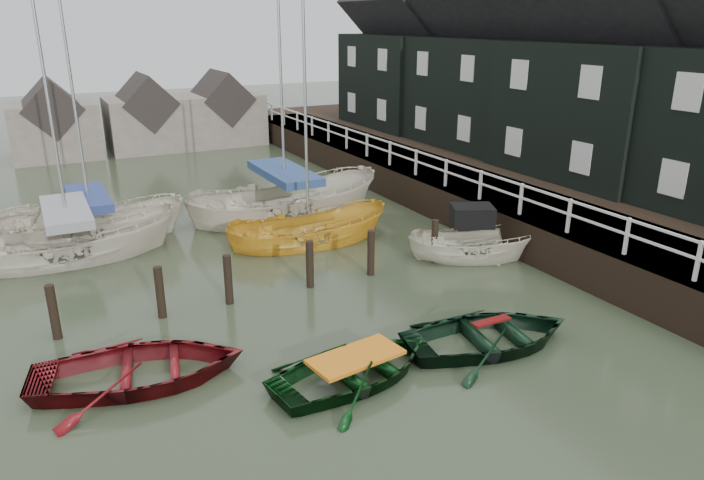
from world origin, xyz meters
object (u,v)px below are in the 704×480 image
sailboat_a (73,256)px  rowboat_green (356,379)px  sailboat_c (309,242)px  rowboat_red (141,382)px  rowboat_dkgreen (489,346)px  sailboat_d (286,215)px  sailboat_b (94,237)px  motorboat (473,256)px

sailboat_a → rowboat_green: bearing=-155.4°
rowboat_green → sailboat_c: bearing=-25.5°
rowboat_red → rowboat_dkgreen: (7.59, -2.23, 0.00)m
sailboat_a → sailboat_d: size_ratio=0.86×
rowboat_red → rowboat_dkgreen: bearing=-95.1°
rowboat_dkgreen → sailboat_b: (-7.41, 12.60, 0.06)m
sailboat_b → sailboat_c: bearing=-109.6°
rowboat_red → sailboat_b: size_ratio=0.41×
rowboat_dkgreen → sailboat_a: 13.63m
motorboat → sailboat_b: sailboat_b is taller
rowboat_dkgreen → sailboat_b: size_ratio=0.39×
motorboat → sailboat_a: size_ratio=0.42×
rowboat_green → sailboat_c: size_ratio=0.38×
sailboat_b → sailboat_d: (6.99, -0.74, -0.00)m
rowboat_red → sailboat_d: sailboat_d is taller
rowboat_red → motorboat: bearing=-65.4°
rowboat_red → sailboat_a: bearing=15.4°
rowboat_dkgreen → sailboat_a: bearing=46.4°
sailboat_c → sailboat_d: 3.18m
rowboat_green → sailboat_d: 12.07m
sailboat_d → rowboat_green: bearing=167.8°
rowboat_green → sailboat_a: (-4.75, 10.69, 0.06)m
sailboat_b → sailboat_c: (6.57, -3.89, -0.05)m
sailboat_a → sailboat_b: size_ratio=0.99×
rowboat_red → rowboat_dkgreen: rowboat_red is taller
rowboat_red → sailboat_b: (0.19, 10.37, 0.06)m
motorboat → sailboat_a: sailboat_a is taller
motorboat → sailboat_b: (-10.66, 7.78, -0.03)m
motorboat → sailboat_c: (-4.09, 3.89, -0.08)m
rowboat_dkgreen → sailboat_d: bearing=11.3°
rowboat_green → rowboat_dkgreen: 3.49m
sailboat_c → sailboat_a: bearing=79.3°
sailboat_a → sailboat_d: 7.87m
sailboat_a → sailboat_b: (0.82, 1.73, 0.00)m
rowboat_dkgreen → motorboat: bearing=-24.8°
motorboat → sailboat_d: bearing=52.9°
sailboat_a → sailboat_c: size_ratio=1.05×
rowboat_red → sailboat_a: (-0.64, 8.64, 0.06)m
motorboat → sailboat_c: sailboat_c is taller
rowboat_green → sailboat_b: size_ratio=0.36×
rowboat_red → sailboat_c: (6.76, 6.48, 0.01)m
rowboat_dkgreen → motorboat: motorboat is taller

